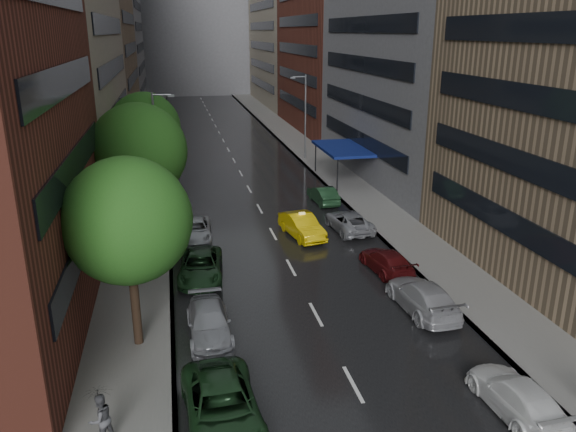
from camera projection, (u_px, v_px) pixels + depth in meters
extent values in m
cube|color=black|center=(230.00, 153.00, 65.42)|extent=(14.00, 140.00, 0.01)
cube|color=gray|center=(151.00, 156.00, 63.65)|extent=(4.00, 140.00, 0.15)
cube|color=gray|center=(305.00, 149.00, 67.15)|extent=(4.00, 140.00, 0.15)
cube|color=#937A5B|center=(99.00, 52.00, 72.06)|extent=(8.00, 28.00, 22.00)
cube|color=slate|center=(405.00, 49.00, 51.56)|extent=(8.00, 28.00, 24.00)
cube|color=gray|center=(282.00, 28.00, 104.81)|extent=(8.00, 32.00, 28.00)
cube|color=slate|center=(194.00, 19.00, 123.57)|extent=(40.00, 14.00, 32.00)
cylinder|color=#382619|center=(135.00, 298.00, 24.75)|extent=(0.40, 0.40, 4.79)
sphere|color=#1E5116|center=(127.00, 221.00, 23.62)|extent=(5.48, 5.48, 5.48)
cylinder|color=#382619|center=(144.00, 211.00, 35.84)|extent=(0.40, 0.40, 5.22)
sphere|color=#1E5116|center=(139.00, 151.00, 34.61)|extent=(5.96, 5.96, 5.96)
cylinder|color=#382619|center=(149.00, 173.00, 46.06)|extent=(0.40, 0.40, 4.97)
sphere|color=#1E5116|center=(145.00, 128.00, 44.88)|extent=(5.67, 5.67, 5.67)
imported|color=yellow|center=(302.00, 226.00, 38.68)|extent=(2.58, 5.09, 1.60)
imported|color=#1A391D|center=(222.00, 407.00, 20.08)|extent=(2.89, 5.83, 1.59)
imported|color=gray|center=(209.00, 323.00, 26.05)|extent=(2.02, 4.83, 1.40)
imported|color=#19371C|center=(201.00, 266.00, 32.21)|extent=(2.93, 5.49, 1.47)
imported|color=#B2B6BC|center=(195.00, 230.00, 38.20)|extent=(2.45, 4.94, 1.34)
imported|color=white|center=(517.00, 396.00, 20.83)|extent=(2.15, 4.84, 1.38)
imported|color=#A3A3A8|center=(423.00, 296.00, 28.43)|extent=(2.40, 5.47, 1.56)
imported|color=#521012|center=(387.00, 261.00, 33.07)|extent=(2.33, 4.80, 1.35)
imported|color=gray|center=(349.00, 221.00, 39.85)|extent=(2.68, 5.20, 1.40)
imported|color=#193920|center=(323.00, 195.00, 46.30)|extent=(1.81, 4.44, 1.43)
imported|color=#48484C|center=(101.00, 419.00, 19.05)|extent=(1.13, 1.10, 1.83)
imported|color=black|center=(98.00, 401.00, 18.82)|extent=(0.96, 0.98, 0.88)
cylinder|color=gray|center=(156.00, 151.00, 43.87)|extent=(0.18, 0.18, 9.00)
cube|color=gray|center=(171.00, 96.00, 42.82)|extent=(0.50, 0.22, 0.16)
cylinder|color=gray|center=(305.00, 117.00, 60.83)|extent=(0.18, 0.18, 9.00)
cube|color=gray|center=(293.00, 78.00, 59.24)|extent=(0.50, 0.22, 0.16)
cube|color=navy|center=(343.00, 148.00, 52.25)|extent=(4.00, 8.00, 0.25)
cylinder|color=black|center=(337.00, 175.00, 48.88)|extent=(0.12, 0.12, 3.00)
cylinder|color=black|center=(316.00, 156.00, 55.94)|extent=(0.12, 0.12, 3.00)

